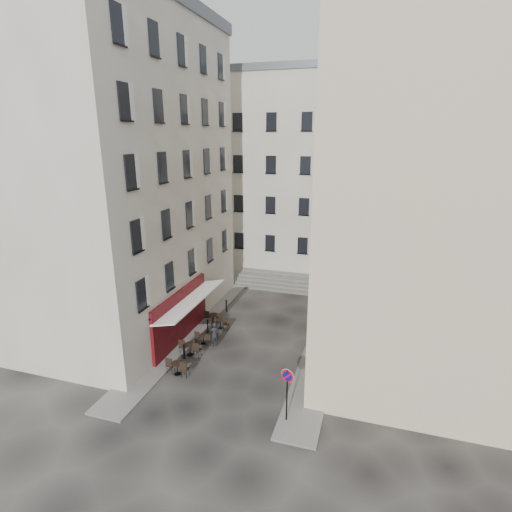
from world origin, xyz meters
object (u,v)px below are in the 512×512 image
at_px(no_parking_sign, 287,385).
at_px(bistro_table_a, 178,367).
at_px(bistro_table_b, 190,348).
at_px(pedestrian, 214,334).

height_order(no_parking_sign, bistro_table_a, no_parking_sign).
bearing_deg(bistro_table_a, no_parking_sign, -16.54).
bearing_deg(no_parking_sign, bistro_table_b, 168.50).
relative_size(bistro_table_a, pedestrian, 0.85).
bearing_deg(bistro_table_b, pedestrian, 58.51).
relative_size(bistro_table_a, bistro_table_b, 0.97).
relative_size(no_parking_sign, bistro_table_b, 2.00).
bearing_deg(bistro_table_a, bistro_table_b, 96.49).
height_order(bistro_table_a, pedestrian, pedestrian).
height_order(bistro_table_a, bistro_table_b, bistro_table_b).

